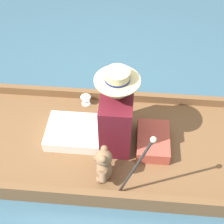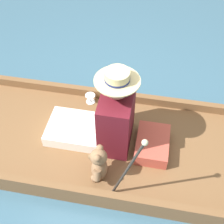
{
  "view_description": "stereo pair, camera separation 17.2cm",
  "coord_description": "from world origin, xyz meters",
  "px_view_note": "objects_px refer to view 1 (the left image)",
  "views": [
    {
      "loc": [
        -1.7,
        -0.25,
        2.42
      ],
      "look_at": [
        0.04,
        -0.1,
        0.48
      ],
      "focal_mm": 50.0,
      "sensor_mm": 36.0,
      "label": 1
    },
    {
      "loc": [
        -1.67,
        -0.42,
        2.42
      ],
      "look_at": [
        0.04,
        -0.1,
        0.48
      ],
      "focal_mm": 50.0,
      "sensor_mm": 36.0,
      "label": 2
    }
  ],
  "objects_px": {
    "walking_cane": "(138,163)",
    "wine_glass": "(86,99)",
    "seated_person": "(107,118)",
    "teddy_bear": "(104,166)"
  },
  "relations": [
    {
      "from": "seated_person",
      "to": "walking_cane",
      "type": "xyz_separation_m",
      "value": [
        -0.53,
        -0.27,
        0.16
      ]
    },
    {
      "from": "seated_person",
      "to": "teddy_bear",
      "type": "distance_m",
      "value": 0.42
    },
    {
      "from": "walking_cane",
      "to": "teddy_bear",
      "type": "bearing_deg",
      "value": 64.51
    },
    {
      "from": "wine_glass",
      "to": "seated_person",
      "type": "bearing_deg",
      "value": -148.57
    },
    {
      "from": "walking_cane",
      "to": "wine_glass",
      "type": "bearing_deg",
      "value": 29.17
    },
    {
      "from": "seated_person",
      "to": "wine_glass",
      "type": "xyz_separation_m",
      "value": [
        0.42,
        0.26,
        -0.22
      ]
    },
    {
      "from": "seated_person",
      "to": "teddy_bear",
      "type": "relative_size",
      "value": 2.2
    },
    {
      "from": "seated_person",
      "to": "wine_glass",
      "type": "height_order",
      "value": "seated_person"
    },
    {
      "from": "seated_person",
      "to": "walking_cane",
      "type": "height_order",
      "value": "seated_person"
    },
    {
      "from": "teddy_bear",
      "to": "walking_cane",
      "type": "relative_size",
      "value": 0.5
    }
  ]
}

